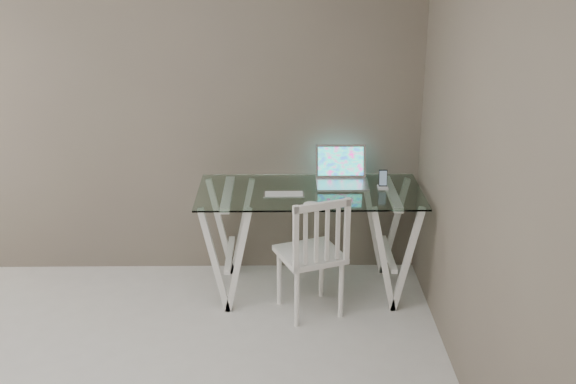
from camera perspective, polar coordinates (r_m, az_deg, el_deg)
name	(u,v)px	position (r m, az deg, el deg)	size (l,w,h in m)	color
room	(2,119)	(2.98, -21.68, 5.38)	(4.50, 4.52, 2.71)	beige
desk	(309,241)	(4.96, 1.69, -3.86)	(1.50, 0.70, 0.75)	silver
chair	(314,251)	(4.61, 2.10, -4.70)	(0.49, 0.49, 0.84)	white
laptop	(341,175)	(4.97, 4.25, 1.37)	(0.35, 0.31, 0.24)	silver
keyboard	(284,194)	(4.75, -0.32, -0.19)	(0.27, 0.11, 0.01)	silver
mouse	(311,204)	(4.56, 1.82, -0.95)	(0.10, 0.06, 0.03)	white
phone_dock	(383,183)	(4.90, 7.51, 0.68)	(0.07, 0.07, 0.13)	white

